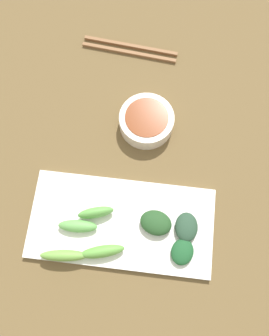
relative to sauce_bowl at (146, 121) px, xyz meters
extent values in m
cube|color=brown|center=(0.15, -0.03, -0.03)|extent=(2.10, 2.10, 0.02)
cylinder|color=silver|center=(0.00, 0.00, 0.00)|extent=(0.12, 0.12, 0.04)
cylinder|color=maroon|center=(0.00, 0.00, 0.01)|extent=(0.09, 0.09, 0.03)
cube|color=white|center=(0.23, -0.03, -0.02)|extent=(0.18, 0.38, 0.01)
ellipsoid|color=#244A24|center=(0.22, 0.04, 0.00)|extent=(0.06, 0.07, 0.03)
ellipsoid|color=#60A342|center=(0.29, -0.06, 0.00)|extent=(0.05, 0.09, 0.03)
ellipsoid|color=#6EA946|center=(0.31, -0.13, 0.00)|extent=(0.03, 0.10, 0.03)
ellipsoid|color=#5DA448|center=(0.22, -0.08, 0.00)|extent=(0.04, 0.08, 0.03)
ellipsoid|color=#61A552|center=(0.25, -0.11, 0.00)|extent=(0.03, 0.08, 0.02)
ellipsoid|color=#1B5028|center=(0.27, 0.10, 0.00)|extent=(0.06, 0.05, 0.02)
ellipsoid|color=#274531|center=(0.22, 0.11, 0.00)|extent=(0.06, 0.05, 0.02)
cube|color=brown|center=(-0.20, -0.06, -0.02)|extent=(0.03, 0.23, 0.01)
cube|color=brown|center=(-0.18, -0.06, -0.02)|extent=(0.03, 0.23, 0.01)
camera|label=1|loc=(0.36, 0.02, 0.75)|focal=40.05mm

